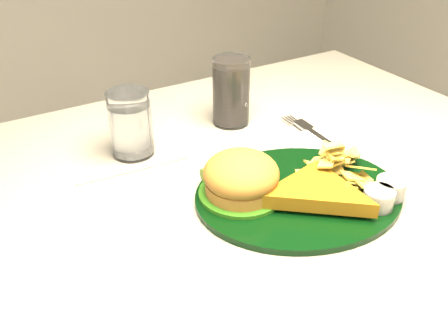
# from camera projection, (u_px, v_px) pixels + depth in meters

# --- Properties ---
(dinner_plate) EXTENTS (0.37, 0.33, 0.07)m
(dinner_plate) POSITION_uv_depth(u_px,v_px,m) (300.00, 177.00, 0.74)
(dinner_plate) COLOR black
(dinner_plate) RESTS_ON table
(water_glass) EXTENTS (0.09, 0.09, 0.11)m
(water_glass) POSITION_uv_depth(u_px,v_px,m) (131.00, 124.00, 0.84)
(water_glass) COLOR white
(water_glass) RESTS_ON table
(cola_glass) EXTENTS (0.08, 0.08, 0.13)m
(cola_glass) POSITION_uv_depth(u_px,v_px,m) (231.00, 91.00, 0.94)
(cola_glass) COLOR black
(cola_glass) RESTS_ON table
(fork_napkin) EXTENTS (0.15, 0.19, 0.01)m
(fork_napkin) POSITION_uv_depth(u_px,v_px,m) (329.00, 143.00, 0.89)
(fork_napkin) COLOR silver
(fork_napkin) RESTS_ON table
(wrapped_straw) EXTENTS (0.19, 0.08, 0.01)m
(wrapped_straw) POSITION_uv_depth(u_px,v_px,m) (135.00, 169.00, 0.82)
(wrapped_straw) COLOR white
(wrapped_straw) RESTS_ON table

